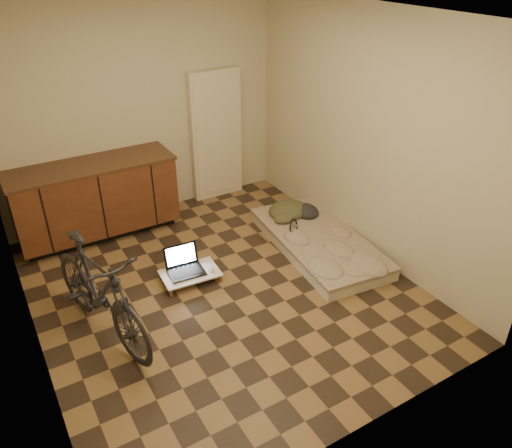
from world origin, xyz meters
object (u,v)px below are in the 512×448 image
futon (318,242)px  laptop (184,266)px  bicycle (98,287)px  lap_desk (190,273)px

futon → laptop: size_ratio=4.99×
bicycle → laptop: (0.95, 0.41, -0.37)m
laptop → futon: bearing=-4.0°
futon → bicycle: bearing=-170.2°
futon → lap_desk: bearing=179.3°
bicycle → laptop: bicycle is taller
lap_desk → laptop: 0.10m
bicycle → futon: 2.54m
bicycle → laptop: bearing=10.5°
futon → lap_desk: size_ratio=3.10×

